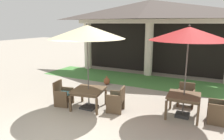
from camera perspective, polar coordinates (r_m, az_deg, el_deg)
The scene contains 11 objects.
background_pavilion at distance 12.09m, azimuth 10.54°, elevation 14.10°, with size 9.49×2.90×4.21m.
lawn_strip at distance 11.15m, azimuth 7.79°, elevation -2.77°, with size 11.29×2.53×0.01m, color #47843D.
patio_table_near_foreground at distance 7.06m, azimuth 19.12°, elevation -7.19°, with size 1.04×1.04×0.74m.
patio_umbrella_near_foreground at distance 6.67m, azimuth 20.38°, elevation 9.19°, with size 2.37×2.37×2.93m.
patio_chair_near_foreground_north at distance 8.10m, azimuth 19.68°, elevation -6.59°, with size 0.59×0.54×0.83m.
patio_chair_near_foreground_east at distance 7.15m, azimuth 27.19°, elevation -9.79°, with size 0.56×0.60×0.81m.
patio_table_mid_left at distance 7.40m, azimuth -6.45°, elevation -5.89°, with size 1.20×1.20×0.71m.
patio_umbrella_mid_left at distance 7.02m, azimuth -6.87°, elevation 10.23°, with size 2.56×2.56×2.97m.
patio_chair_mid_left_east at distance 7.15m, azimuth 1.28°, elevation -8.25°, with size 0.62×0.63×0.87m.
patio_chair_mid_left_west at distance 7.91m, azimuth -13.36°, elevation -6.57°, with size 0.63×0.66×0.90m.
terracotta_urn at distance 10.25m, azimuth -1.45°, elevation -3.04°, with size 0.31×0.31×0.43m.
Camera 1 is at (3.46, -3.40, 2.97)m, focal length 33.27 mm.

